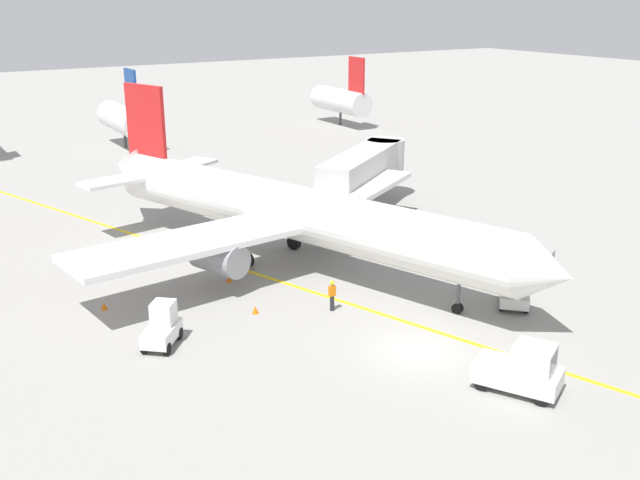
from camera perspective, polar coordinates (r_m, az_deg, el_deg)
The scene contains 15 objects.
ground_plane at distance 35.31m, azimuth 7.62°, elevation -8.66°, with size 300.00×300.00×0.00m, color gray.
taxi_line_yellow at distance 39.38m, azimuth 4.09°, elevation -5.54°, with size 0.30×80.00×0.01m, color yellow.
airliner at distance 45.10m, azimuth -2.55°, elevation 2.28°, with size 27.62×34.37×10.10m.
jet_bridge at distance 56.71m, azimuth 3.69°, elevation 5.79°, with size 11.91×9.40×4.85m.
pushback_tug at distance 32.60m, azimuth 15.50°, elevation -9.70°, with size 3.39×4.07×2.20m.
baggage_tug_near_wing at distance 36.15m, azimuth -12.18°, elevation -6.63°, with size 2.55×2.67×2.10m.
belt_loader_forward_hold at distance 41.40m, azimuth 14.89°, elevation -3.75°, with size 4.40×4.44×2.59m.
baggage_cart_loaded at distance 47.08m, azimuth 16.56°, elevation -1.57°, with size 3.66×2.75×0.94m.
ground_crew_marshaller at distance 45.34m, azimuth 8.44°, elevation -1.15°, with size 0.36×0.24×1.70m.
ground_crew_wing_walker at distance 39.02m, azimuth 0.95°, elevation -4.27°, with size 0.36×0.24×1.70m.
safety_cone_nose_left at distance 43.39m, azimuth -7.10°, elevation -2.99°, with size 0.36×0.36×0.44m, color orange.
safety_cone_nose_right at distance 41.05m, azimuth -16.46°, elevation -4.93°, with size 0.36×0.36×0.44m, color orange.
safety_cone_wingtip_left at distance 39.08m, azimuth -5.06°, elevation -5.42°, with size 0.36×0.36×0.44m, color orange.
distant_aircraft_mid_left at distance 83.42m, azimuth -15.04°, elevation 9.11°, with size 3.00×10.10×8.80m.
distant_aircraft_mid_right at distance 95.45m, azimuth 1.65°, elevation 10.85°, with size 3.00×10.10×8.80m.
Camera 1 is at (-20.34, -23.97, 16.08)m, focal length 41.09 mm.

